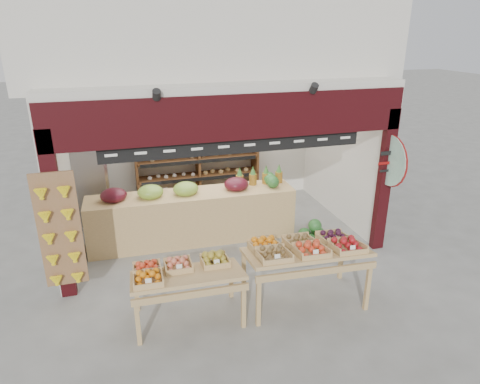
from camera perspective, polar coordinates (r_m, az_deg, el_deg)
name	(u,v)px	position (r m, az deg, el deg)	size (l,w,h in m)	color
ground	(223,241)	(8.46, -2.29, -6.56)	(60.00, 60.00, 0.00)	slate
shop_structure	(200,27)	(9.07, -5.35, 21.00)	(6.36, 5.12, 5.40)	beige
banana_board	(60,234)	(6.78, -22.87, -5.14)	(0.60, 0.15, 1.80)	#8C5E3F
gift_sign	(390,161)	(7.93, 19.39, 3.97)	(0.04, 0.93, 0.92)	#A8D3BB
back_shelving	(198,161)	(9.83, -5.64, 4.08)	(2.80, 0.46, 1.75)	brown
refrigerator	(91,185)	(9.28, -19.22, 0.93)	(0.71, 0.71, 1.82)	silver
cardboard_stack	(154,222)	(8.79, -11.44, -3.93)	(1.11, 0.80, 0.73)	beige
mid_counter	(192,215)	(8.33, -6.43, -3.04)	(3.95, 0.87, 1.21)	tan
display_table_left	(179,272)	(6.09, -8.16, -10.57)	(1.57, 0.91, 0.99)	tan
display_table_right	(305,249)	(6.41, 8.70, -7.49)	(1.83, 1.09, 1.11)	tan
watermelon_pile	(313,236)	(8.41, 9.76, -5.79)	(0.64, 0.64, 0.50)	#1A4F20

